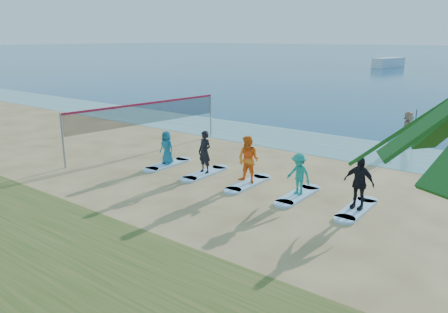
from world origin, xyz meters
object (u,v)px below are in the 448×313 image
Objects in this scene: student_4 at (359,183)px; boat_offshore_a at (388,67)px; student_3 at (299,174)px; paddleboarder at (408,128)px; surfboard_1 at (205,173)px; surfboard_4 at (356,209)px; student_0 at (167,147)px; student_2 at (248,160)px; student_1 at (205,152)px; surfboard_0 at (168,164)px; surfboard_3 at (298,195)px; surfboard_2 at (248,183)px; volleyball_net at (146,114)px; paddleboard at (406,144)px.

boat_offshore_a is at bearing 110.75° from student_4.
paddleboarder is at bearing 95.37° from student_3.
surfboard_1 and surfboard_4 have the same top height.
student_0 is 0.81× the size of student_2.
student_1 is at bearing 180.00° from surfboard_4.
surfboard_1 is at bearing -0.04° from student_0.
student_3 is at bearing -175.76° from student_4.
student_4 reaches higher than student_0.
surfboard_0 and surfboard_3 have the same top height.
student_2 reaches higher than student_4.
surfboard_2 is at bearing -169.48° from student_3.
boat_offshore_a is at bearing 103.25° from surfboard_2.
volleyball_net is 5.27m from student_1.
boat_offshore_a is at bearing 99.87° from student_0.
student_2 is at bearing 0.00° from surfboard_1.
boat_offshore_a is 74.20m from student_0.
volleyball_net is 4.10× the size of surfboard_3.
paddleboarder reaches higher than student_0.
student_1 is 0.82× the size of surfboard_2.
volleyball_net is 7.41m from student_2.
paddleboarder is at bearing 71.49° from student_2.
surfboard_1 is (14.99, -73.09, 0.04)m from boat_offshore_a.
boat_offshore_a is (-20.39, 62.56, -0.98)m from paddleboarder.
student_1 is 0.96× the size of student_2.
surfboard_0 is 1.17× the size of student_2.
student_1 is at bearing -103.27° from paddleboard.
student_2 is 2.43m from surfboard_3.
surfboard_4 is at bearing 0.00° from surfboard_2.
surfboard_0 is 0.80m from student_0.
surfboard_1 is (2.22, 0.00, 0.00)m from surfboard_0.
student_0 is (12.77, -73.09, 0.85)m from boat_offshore_a.
surfboard_0 is (12.77, -73.09, 0.04)m from boat_offshore_a.
paddleboarder is (10.39, 9.13, -0.92)m from volleyball_net.
surfboard_1 is 0.95m from student_1.
paddleboarder is at bearing 96.88° from surfboard_4.
student_1 reaches higher than surfboard_3.
student_2 reaches higher than boat_offshore_a.
boat_offshore_a is 75.10m from student_2.
student_3 is (6.66, 0.00, 0.82)m from surfboard_0.
paddleboard is at bearing 62.89° from surfboard_1.
volleyball_net reaches higher than student_4.
surfboard_1 and surfboard_3 have the same top height.
paddleboard is 1.94× the size of student_3.
student_0 is 4.51m from surfboard_2.
surfboard_4 is at bearing -0.04° from student_0.
student_3 is at bearing 0.00° from surfboard_2.
boat_offshore_a is at bearing 101.50° from student_2.
student_3 is (4.44, 0.00, 0.82)m from surfboard_1.
volleyball_net is at bearing 164.31° from surfboard_1.
surfboard_1 is at bearing -66.45° from boat_offshore_a.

